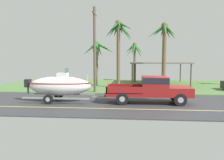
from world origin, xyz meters
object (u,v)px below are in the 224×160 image
pickup_truck_towing (154,88)px  palm_tree_near_left (164,40)px  carport_awning (159,63)px  utility_pole (95,49)px  boat_on_trailer (60,86)px  palm_tree_far_right (119,36)px  palm_tree_far_left (135,53)px  palm_tree_near_right (97,51)px

pickup_truck_towing → palm_tree_near_left: bearing=77.6°
carport_awning → utility_pole: utility_pole is taller
carport_awning → palm_tree_near_left: palm_tree_near_left is taller
boat_on_trailer → palm_tree_far_right: (3.68, 7.67, 4.22)m
palm_tree_far_left → pickup_truck_towing: bearing=-85.3°
pickup_truck_towing → palm_tree_near_right: 11.45m
pickup_truck_towing → palm_tree_far_left: size_ratio=1.12×
palm_tree_far_left → utility_pole: bearing=-109.5°
utility_pole → pickup_truck_towing: bearing=-42.9°
palm_tree_near_right → palm_tree_far_left: size_ratio=0.96×
pickup_truck_towing → palm_tree_near_right: palm_tree_near_right is taller
palm_tree_far_left → carport_awning: bearing=-44.3°
pickup_truck_towing → boat_on_trailer: 6.52m
boat_on_trailer → palm_tree_near_right: (1.14, 9.70, 2.74)m
boat_on_trailer → palm_tree_near_right: palm_tree_near_right is taller
palm_tree_near_left → palm_tree_far_left: 7.96m
palm_tree_far_right → palm_tree_far_left: bearing=76.5°
boat_on_trailer → palm_tree_near_right: 10.14m
boat_on_trailer → carport_awning: bearing=55.6°
pickup_truck_towing → carport_awning: (1.58, 11.83, 1.50)m
boat_on_trailer → carport_awning: 14.41m
boat_on_trailer → carport_awning: (8.11, 11.83, 1.40)m
pickup_truck_towing → carport_awning: size_ratio=0.87×
carport_awning → palm_tree_far_left: (-2.78, 2.71, 1.34)m
pickup_truck_towing → utility_pole: size_ratio=0.78×
carport_awning → pickup_truck_towing: bearing=-97.6°
palm_tree_near_right → pickup_truck_towing: bearing=-61.0°
pickup_truck_towing → palm_tree_far_right: palm_tree_far_right is taller
palm_tree_far_left → palm_tree_far_right: bearing=-103.5°
pickup_truck_towing → palm_tree_near_left: 8.25m
palm_tree_far_right → utility_pole: (-1.94, -3.23, -1.43)m
carport_awning → palm_tree_near_left: bearing=-90.1°
palm_tree_near_right → utility_pole: bearing=-83.5°
carport_awning → utility_pole: size_ratio=0.89×
utility_pole → palm_tree_far_right: bearing=59.0°
carport_awning → boat_on_trailer: bearing=-124.4°
boat_on_trailer → palm_tree_near_left: (8.10, 7.15, 3.70)m
palm_tree_near_left → utility_pole: (-6.36, -2.71, -0.92)m
pickup_truck_towing → palm_tree_far_right: 9.25m
pickup_truck_towing → utility_pole: bearing=137.1°
palm_tree_near_left → pickup_truck_towing: bearing=-102.4°
carport_awning → palm_tree_far_left: bearing=135.7°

